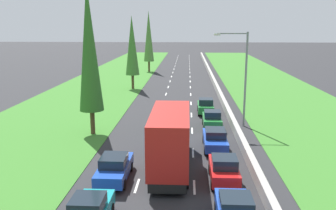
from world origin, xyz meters
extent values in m
plane|color=#28282B|center=(0.00, 60.00, 0.00)|extent=(300.00, 300.00, 0.00)
cube|color=#387528|center=(-12.65, 60.00, 0.02)|extent=(14.00, 140.00, 0.04)
cube|color=#387528|center=(14.35, 60.00, 0.02)|extent=(14.00, 140.00, 0.04)
cube|color=#9E9B93|center=(5.70, 60.00, 0.42)|extent=(0.44, 120.00, 0.85)
cube|color=white|center=(-1.75, 21.00, 0.01)|extent=(0.14, 2.00, 0.01)
cube|color=white|center=(-1.75, 27.00, 0.01)|extent=(0.14, 2.00, 0.01)
cube|color=white|center=(-1.75, 33.00, 0.01)|extent=(0.14, 2.00, 0.01)
cube|color=white|center=(-1.75, 39.00, 0.01)|extent=(0.14, 2.00, 0.01)
cube|color=white|center=(-1.75, 45.00, 0.01)|extent=(0.14, 2.00, 0.01)
cube|color=white|center=(-1.75, 51.00, 0.01)|extent=(0.14, 2.00, 0.01)
cube|color=white|center=(-1.75, 57.00, 0.01)|extent=(0.14, 2.00, 0.01)
cube|color=white|center=(-1.75, 63.00, 0.01)|extent=(0.14, 2.00, 0.01)
cube|color=white|center=(-1.75, 69.00, 0.01)|extent=(0.14, 2.00, 0.01)
cube|color=white|center=(-1.75, 75.00, 0.01)|extent=(0.14, 2.00, 0.01)
cube|color=white|center=(-1.75, 81.00, 0.01)|extent=(0.14, 2.00, 0.01)
cube|color=white|center=(-1.75, 87.00, 0.01)|extent=(0.14, 2.00, 0.01)
cube|color=white|center=(-1.75, 93.00, 0.01)|extent=(0.14, 2.00, 0.01)
cube|color=white|center=(-1.75, 99.00, 0.01)|extent=(0.14, 2.00, 0.01)
cube|color=white|center=(-1.75, 105.00, 0.01)|extent=(0.14, 2.00, 0.01)
cube|color=white|center=(-1.75, 111.00, 0.01)|extent=(0.14, 2.00, 0.01)
cube|color=white|center=(-1.75, 117.00, 0.01)|extent=(0.14, 2.00, 0.01)
cube|color=white|center=(1.75, 21.00, 0.01)|extent=(0.14, 2.00, 0.01)
cube|color=white|center=(1.75, 27.00, 0.01)|extent=(0.14, 2.00, 0.01)
cube|color=white|center=(1.75, 33.00, 0.01)|extent=(0.14, 2.00, 0.01)
cube|color=white|center=(1.75, 39.00, 0.01)|extent=(0.14, 2.00, 0.01)
cube|color=white|center=(1.75, 45.00, 0.01)|extent=(0.14, 2.00, 0.01)
cube|color=white|center=(1.75, 51.00, 0.01)|extent=(0.14, 2.00, 0.01)
cube|color=white|center=(1.75, 57.00, 0.01)|extent=(0.14, 2.00, 0.01)
cube|color=white|center=(1.75, 63.00, 0.01)|extent=(0.14, 2.00, 0.01)
cube|color=white|center=(1.75, 69.00, 0.01)|extent=(0.14, 2.00, 0.01)
cube|color=white|center=(1.75, 75.00, 0.01)|extent=(0.14, 2.00, 0.01)
cube|color=white|center=(1.75, 81.00, 0.01)|extent=(0.14, 2.00, 0.01)
cube|color=white|center=(1.75, 87.00, 0.01)|extent=(0.14, 2.00, 0.01)
cube|color=white|center=(1.75, 93.00, 0.01)|extent=(0.14, 2.00, 0.01)
cube|color=white|center=(1.75, 99.00, 0.01)|extent=(0.14, 2.00, 0.01)
cube|color=white|center=(1.75, 105.00, 0.01)|extent=(0.14, 2.00, 0.01)
cube|color=white|center=(1.75, 111.00, 0.01)|extent=(0.14, 2.00, 0.01)
cube|color=white|center=(1.75, 117.00, 0.01)|extent=(0.14, 2.00, 0.01)
cube|color=#19232D|center=(-3.36, 15.98, 1.40)|extent=(1.52, 1.60, 0.64)
cylinder|color=black|center=(-4.12, 17.49, 0.32)|extent=(0.22, 0.64, 0.64)
cylinder|color=black|center=(-2.60, 17.49, 0.32)|extent=(0.22, 0.64, 0.64)
cube|color=#19232D|center=(3.62, 16.43, 1.40)|extent=(1.52, 1.60, 0.64)
cylinder|color=black|center=(2.86, 17.94, 0.32)|extent=(0.22, 0.64, 0.64)
cylinder|color=black|center=(4.38, 17.94, 0.32)|extent=(0.22, 0.64, 0.64)
cube|color=#1E47B7|center=(-3.28, 21.85, 0.68)|extent=(1.76, 4.50, 0.72)
cube|color=#19232D|center=(-3.28, 21.70, 1.34)|extent=(1.56, 1.90, 0.60)
cylinder|color=black|center=(-4.08, 23.24, 0.32)|extent=(0.22, 0.64, 0.64)
cylinder|color=black|center=(-2.48, 23.24, 0.32)|extent=(0.22, 0.64, 0.64)
cylinder|color=black|center=(-4.08, 20.45, 0.32)|extent=(0.22, 0.64, 0.64)
cylinder|color=black|center=(-2.48, 20.45, 0.32)|extent=(0.22, 0.64, 0.64)
cube|color=red|center=(3.59, 21.95, 0.70)|extent=(1.68, 3.90, 0.76)
cube|color=#19232D|center=(3.59, 21.65, 1.40)|extent=(1.52, 1.60, 0.64)
cylinder|color=black|center=(2.83, 23.16, 0.32)|extent=(0.22, 0.64, 0.64)
cylinder|color=black|center=(4.35, 23.16, 0.32)|extent=(0.22, 0.64, 0.64)
cylinder|color=black|center=(2.83, 20.74, 0.32)|extent=(0.22, 0.64, 0.64)
cylinder|color=black|center=(4.35, 20.74, 0.32)|extent=(0.22, 0.64, 0.64)
cube|color=#1E47B7|center=(3.49, 28.10, 0.68)|extent=(1.76, 4.50, 0.72)
cube|color=#19232D|center=(3.49, 27.95, 1.34)|extent=(1.56, 1.90, 0.60)
cylinder|color=black|center=(2.69, 29.50, 0.32)|extent=(0.22, 0.64, 0.64)
cylinder|color=black|center=(4.29, 29.50, 0.32)|extent=(0.22, 0.64, 0.64)
cylinder|color=black|center=(2.69, 26.71, 0.32)|extent=(0.22, 0.64, 0.64)
cylinder|color=black|center=(4.29, 26.71, 0.32)|extent=(0.22, 0.64, 0.64)
cube|color=#237A33|center=(3.64, 34.15, 0.70)|extent=(1.68, 3.90, 0.76)
cube|color=#19232D|center=(3.64, 33.85, 1.40)|extent=(1.52, 1.60, 0.64)
cylinder|color=black|center=(2.88, 35.36, 0.32)|extent=(0.22, 0.64, 0.64)
cylinder|color=black|center=(4.40, 35.36, 0.32)|extent=(0.22, 0.64, 0.64)
cylinder|color=black|center=(2.88, 32.94, 0.32)|extent=(0.22, 0.64, 0.64)
cylinder|color=black|center=(4.40, 32.94, 0.32)|extent=(0.22, 0.64, 0.64)
cube|color=black|center=(0.18, 24.06, 0.60)|extent=(2.20, 9.40, 0.56)
cube|color=#1E47B7|center=(0.18, 27.66, 2.13)|extent=(2.40, 2.20, 2.50)
cube|color=#B21E19|center=(0.18, 22.96, 2.53)|extent=(2.44, 7.20, 3.30)
cylinder|color=black|center=(-0.94, 27.36, 0.32)|extent=(0.22, 0.64, 0.64)
cylinder|color=black|center=(1.30, 27.36, 0.32)|extent=(0.22, 0.64, 0.64)
cylinder|color=black|center=(-0.94, 21.88, 0.32)|extent=(0.22, 0.64, 0.64)
cylinder|color=black|center=(1.30, 21.88, 0.32)|extent=(0.22, 0.64, 0.64)
cylinder|color=black|center=(-0.94, 20.80, 0.32)|extent=(0.22, 0.64, 0.64)
cylinder|color=black|center=(1.30, 20.80, 0.32)|extent=(0.22, 0.64, 0.64)
cube|color=#237A33|center=(3.30, 39.86, 0.70)|extent=(1.68, 3.90, 0.76)
cube|color=#19232D|center=(3.30, 39.56, 1.40)|extent=(1.52, 1.60, 0.64)
cylinder|color=black|center=(2.54, 41.07, 0.32)|extent=(0.22, 0.64, 0.64)
cylinder|color=black|center=(4.06, 41.07, 0.32)|extent=(0.22, 0.64, 0.64)
cylinder|color=black|center=(2.54, 38.65, 0.32)|extent=(0.22, 0.64, 0.64)
cylinder|color=black|center=(4.06, 38.65, 0.32)|extent=(0.22, 0.64, 0.64)
cube|color=#237A33|center=(-0.09, 32.88, 0.68)|extent=(1.76, 4.50, 0.72)
cube|color=#19232D|center=(-0.09, 32.73, 1.34)|extent=(1.56, 1.90, 0.60)
cylinder|color=black|center=(-0.89, 34.27, 0.32)|extent=(0.22, 0.64, 0.64)
cylinder|color=black|center=(0.71, 34.27, 0.32)|extent=(0.22, 0.64, 0.64)
cylinder|color=black|center=(-0.89, 31.48, 0.32)|extent=(0.22, 0.64, 0.64)
cylinder|color=black|center=(0.71, 31.48, 0.32)|extent=(0.22, 0.64, 0.64)
cylinder|color=#4C3823|center=(-7.19, 31.53, 1.10)|extent=(0.40, 0.40, 2.20)
cone|color=#2D6623|center=(-7.19, 31.53, 7.72)|extent=(2.13, 2.13, 11.05)
cylinder|color=#4C3823|center=(-7.09, 55.07, 1.10)|extent=(0.40, 0.40, 2.20)
cone|color=#3D752D|center=(-7.09, 55.07, 6.62)|extent=(2.08, 2.08, 8.83)
cylinder|color=#4C3823|center=(-6.82, 76.23, 1.10)|extent=(0.40, 0.40, 2.20)
cone|color=#4C7F38|center=(-6.82, 76.23, 7.35)|extent=(2.11, 2.11, 10.29)
cylinder|color=gray|center=(6.76, 34.88, 4.50)|extent=(0.20, 0.20, 9.00)
cylinder|color=gray|center=(5.36, 34.88, 8.85)|extent=(2.80, 0.12, 0.12)
cube|color=silver|center=(3.96, 34.88, 8.75)|extent=(0.60, 0.28, 0.20)
camera|label=1|loc=(1.25, 0.65, 9.61)|focal=38.65mm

